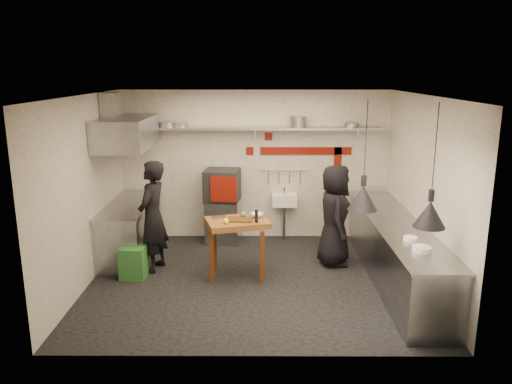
{
  "coord_description": "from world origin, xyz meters",
  "views": [
    {
      "loc": [
        0.06,
        -7.14,
        3.16
      ],
      "look_at": [
        0.03,
        0.3,
        1.33
      ],
      "focal_mm": 35.0,
      "sensor_mm": 36.0,
      "label": 1
    }
  ],
  "objects_px": {
    "oven_stand": "(224,221)",
    "chef_right": "(335,215)",
    "green_bin": "(134,262)",
    "prep_table": "(238,248)",
    "chef_left": "(153,216)",
    "combi_oven": "(222,185)"
  },
  "relations": [
    {
      "from": "oven_stand",
      "to": "chef_right",
      "type": "distance_m",
      "value": 2.24
    },
    {
      "from": "oven_stand",
      "to": "chef_left",
      "type": "height_order",
      "value": "chef_left"
    },
    {
      "from": "green_bin",
      "to": "chef_left",
      "type": "relative_size",
      "value": 0.28
    },
    {
      "from": "green_bin",
      "to": "chef_right",
      "type": "xyz_separation_m",
      "value": [
        3.19,
        0.57,
        0.59
      ]
    },
    {
      "from": "oven_stand",
      "to": "green_bin",
      "type": "distance_m",
      "value": 2.12
    },
    {
      "from": "chef_right",
      "to": "green_bin",
      "type": "bearing_deg",
      "value": 100.71
    },
    {
      "from": "oven_stand",
      "to": "green_bin",
      "type": "relative_size",
      "value": 1.6
    },
    {
      "from": "combi_oven",
      "to": "prep_table",
      "type": "relative_size",
      "value": 0.67
    },
    {
      "from": "green_bin",
      "to": "chef_left",
      "type": "bearing_deg",
      "value": 49.02
    },
    {
      "from": "oven_stand",
      "to": "combi_oven",
      "type": "relative_size",
      "value": 1.29
    },
    {
      "from": "combi_oven",
      "to": "green_bin",
      "type": "distance_m",
      "value": 2.26
    },
    {
      "from": "oven_stand",
      "to": "green_bin",
      "type": "height_order",
      "value": "oven_stand"
    },
    {
      "from": "oven_stand",
      "to": "combi_oven",
      "type": "bearing_deg",
      "value": -140.95
    },
    {
      "from": "prep_table",
      "to": "chef_right",
      "type": "xyz_separation_m",
      "value": [
        1.57,
        0.53,
        0.38
      ]
    },
    {
      "from": "oven_stand",
      "to": "green_bin",
      "type": "xyz_separation_m",
      "value": [
        -1.29,
        -1.67,
        -0.15
      ]
    },
    {
      "from": "combi_oven",
      "to": "chef_right",
      "type": "height_order",
      "value": "chef_right"
    },
    {
      "from": "chef_left",
      "to": "combi_oven",
      "type": "bearing_deg",
      "value": 155.97
    },
    {
      "from": "oven_stand",
      "to": "chef_left",
      "type": "distance_m",
      "value": 1.78
    },
    {
      "from": "oven_stand",
      "to": "prep_table",
      "type": "distance_m",
      "value": 1.66
    },
    {
      "from": "green_bin",
      "to": "chef_right",
      "type": "height_order",
      "value": "chef_right"
    },
    {
      "from": "prep_table",
      "to": "chef_left",
      "type": "xyz_separation_m",
      "value": [
        -1.35,
        0.26,
        0.43
      ]
    },
    {
      "from": "oven_stand",
      "to": "chef_right",
      "type": "bearing_deg",
      "value": -23.35
    }
  ]
}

